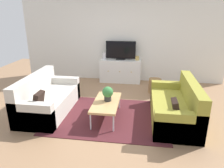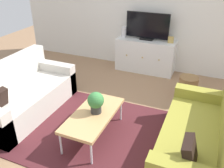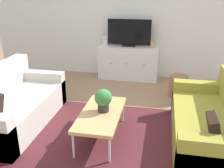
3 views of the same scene
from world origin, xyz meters
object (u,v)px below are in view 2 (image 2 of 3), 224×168
glass_vase (124,32)px  potted_plant (96,102)px  tv_console (145,56)px  flat_screen_tv (147,26)px  wicker_basket (188,87)px  couch_left_side (21,96)px  couch_right_side (204,142)px  coffee_table (93,115)px  mantel_clock (171,40)px

glass_vase → potted_plant: bearing=-78.1°
potted_plant → tv_console: (0.00, 2.46, -0.20)m
flat_screen_tv → wicker_basket: bearing=-38.9°
couch_left_side → tv_console: bearing=58.9°
couch_right_side → wicker_basket: couch_right_side is taller
coffee_table → tv_console: size_ratio=0.85×
coffee_table → mantel_clock: (0.55, 2.50, 0.43)m
flat_screen_tv → wicker_basket: (1.05, -0.85, -0.81)m
flat_screen_tv → couch_right_side: bearing=-58.9°
couch_right_side → tv_console: size_ratio=1.40×
coffee_table → flat_screen_tv: (0.03, 2.52, 0.65)m
couch_left_side → coffee_table: (1.40, -0.13, 0.08)m
mantel_clock → wicker_basket: 1.15m
flat_screen_tv → coffee_table: bearing=-90.6°
couch_right_side → glass_vase: 3.13m
flat_screen_tv → mantel_clock: flat_screen_tv is taller
potted_plant → mantel_clock: 2.52m
couch_left_side → tv_console: 2.77m
couch_right_side → coffee_table: size_ratio=1.64×
glass_vase → wicker_basket: (1.57, -0.83, -0.63)m
couch_left_side → potted_plant: bearing=-3.3°
couch_left_side → wicker_basket: (2.48, 1.55, -0.08)m
potted_plant → wicker_basket: 1.97m
flat_screen_tv → mantel_clock: bearing=-2.2°
couch_left_side → coffee_table: size_ratio=1.64×
coffee_table → glass_vase: glass_vase is taller
glass_vase → mantel_clock: 1.04m
couch_left_side → mantel_clock: (1.95, 2.37, 0.51)m
couch_right_side → potted_plant: 1.48m
glass_vase → wicker_basket: 1.89m
potted_plant → flat_screen_tv: bearing=89.9°
flat_screen_tv → couch_left_side: bearing=-120.8°
coffee_table → glass_vase: bearing=101.2°
wicker_basket → potted_plant: bearing=-123.0°
glass_vase → couch_right_side: bearing=-50.4°
couch_left_side → coffee_table: couch_left_side is taller
couch_left_side → potted_plant: size_ratio=5.75×
coffee_table → potted_plant: bearing=62.0°
coffee_table → tv_console: bearing=89.4°
glass_vase → flat_screen_tv: bearing=2.2°
couch_right_side → flat_screen_tv: flat_screen_tv is taller
couch_left_side → wicker_basket: couch_left_side is taller
coffee_table → potted_plant: (0.02, 0.05, 0.20)m
coffee_table → wicker_basket: (1.08, 1.67, -0.16)m
potted_plant → couch_left_side: bearing=176.7°
mantel_clock → glass_vase: bearing=180.0°
potted_plant → flat_screen_tv: 2.52m
coffee_table → mantel_clock: bearing=77.7°
wicker_basket → coffee_table: bearing=-122.8°
tv_console → mantel_clock: size_ratio=9.85×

